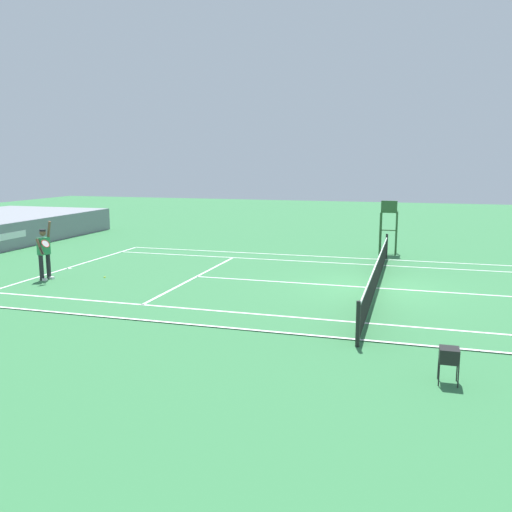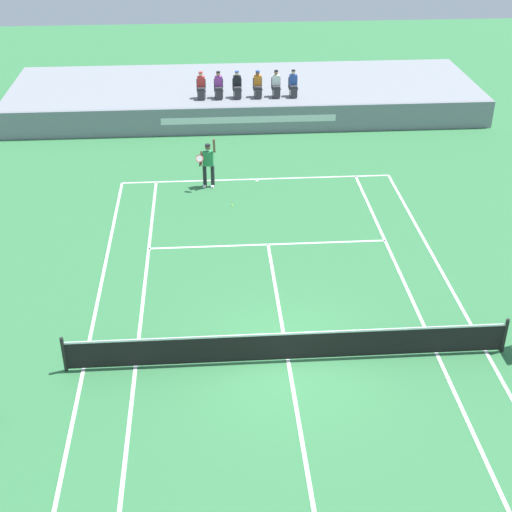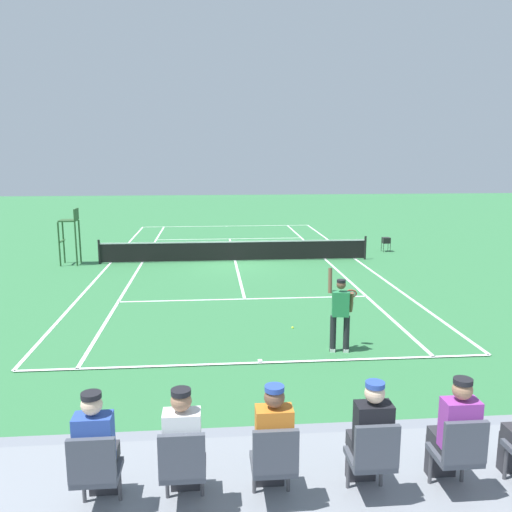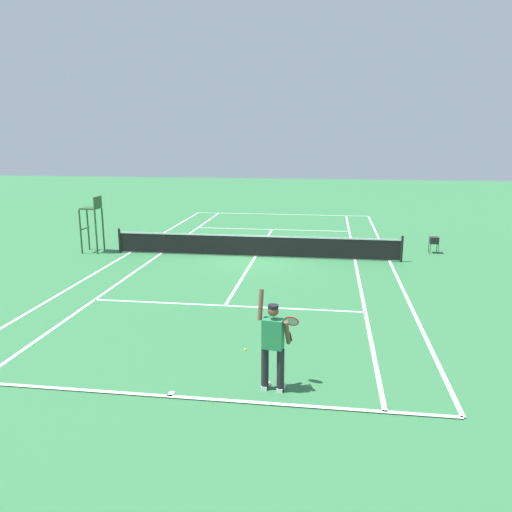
# 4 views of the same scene
# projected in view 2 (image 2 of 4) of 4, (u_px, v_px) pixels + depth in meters

# --- Properties ---
(ground_plane) EXTENTS (80.00, 80.00, 0.00)m
(ground_plane) POSITION_uv_depth(u_px,v_px,m) (288.00, 361.00, 19.95)
(ground_plane) COLOR #337542
(court) EXTENTS (11.08, 23.88, 0.03)m
(court) POSITION_uv_depth(u_px,v_px,m) (288.00, 360.00, 19.94)
(court) COLOR #337542
(court) RESTS_ON ground
(net) EXTENTS (11.98, 0.10, 1.07)m
(net) POSITION_uv_depth(u_px,v_px,m) (288.00, 345.00, 19.68)
(net) COLOR black
(net) RESTS_ON ground
(barrier_wall) EXTENTS (23.41, 0.25, 1.29)m
(barrier_wall) POSITION_uv_depth(u_px,v_px,m) (249.00, 120.00, 34.45)
(barrier_wall) COLOR gray
(barrier_wall) RESTS_ON ground
(bleacher_platform) EXTENTS (23.41, 7.20, 1.29)m
(bleacher_platform) POSITION_uv_depth(u_px,v_px,m) (244.00, 95.00, 37.66)
(bleacher_platform) COLOR gray
(bleacher_platform) RESTS_ON ground
(spectator_seated_0) EXTENTS (0.44, 0.60, 1.26)m
(spectator_seated_0) POSITION_uv_depth(u_px,v_px,m) (201.00, 86.00, 34.87)
(spectator_seated_0) COLOR #474C56
(spectator_seated_0) RESTS_ON bleacher_platform
(spectator_seated_1) EXTENTS (0.44, 0.60, 1.26)m
(spectator_seated_1) POSITION_uv_depth(u_px,v_px,m) (219.00, 86.00, 34.92)
(spectator_seated_1) COLOR #474C56
(spectator_seated_1) RESTS_ON bleacher_platform
(spectator_seated_2) EXTENTS (0.44, 0.60, 1.26)m
(spectator_seated_2) POSITION_uv_depth(u_px,v_px,m) (237.00, 85.00, 34.97)
(spectator_seated_2) COLOR #474C56
(spectator_seated_2) RESTS_ON bleacher_platform
(spectator_seated_3) EXTENTS (0.44, 0.60, 1.26)m
(spectator_seated_3) POSITION_uv_depth(u_px,v_px,m) (258.00, 85.00, 35.03)
(spectator_seated_3) COLOR #474C56
(spectator_seated_3) RESTS_ON bleacher_platform
(spectator_seated_4) EXTENTS (0.44, 0.60, 1.26)m
(spectator_seated_4) POSITION_uv_depth(u_px,v_px,m) (276.00, 84.00, 35.09)
(spectator_seated_4) COLOR #474C56
(spectator_seated_4) RESTS_ON bleacher_platform
(spectator_seated_5) EXTENTS (0.44, 0.60, 1.26)m
(spectator_seated_5) POSITION_uv_depth(u_px,v_px,m) (293.00, 84.00, 35.14)
(spectator_seated_5) COLOR #474C56
(spectator_seated_5) RESTS_ON bleacher_platform
(tennis_player) EXTENTS (0.81, 0.62, 2.08)m
(tennis_player) POSITION_uv_depth(u_px,v_px,m) (208.00, 164.00, 29.09)
(tennis_player) COLOR #232328
(tennis_player) RESTS_ON ground
(tennis_ball) EXTENTS (0.07, 0.07, 0.07)m
(tennis_ball) POSITION_uv_depth(u_px,v_px,m) (232.00, 205.00, 28.05)
(tennis_ball) COLOR #D1E533
(tennis_ball) RESTS_ON ground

